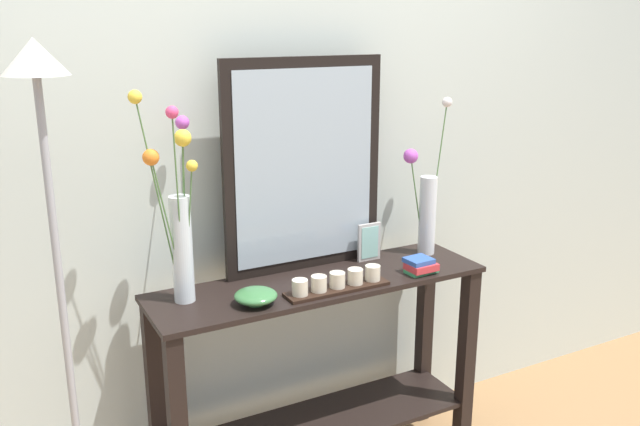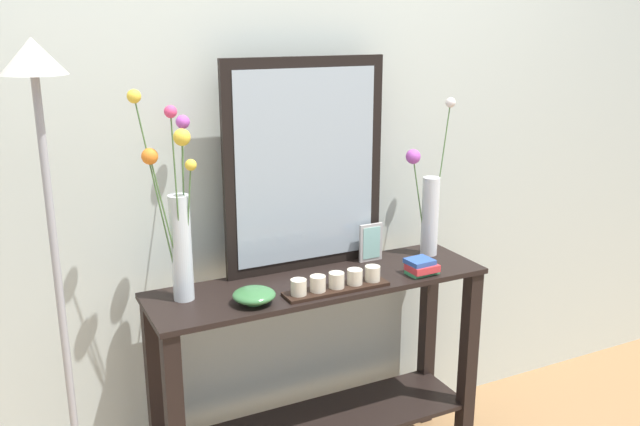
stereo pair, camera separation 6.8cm
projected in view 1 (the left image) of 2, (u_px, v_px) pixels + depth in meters
name	position (u px, v px, depth m)	size (l,w,h in m)	color
wall_back	(284.00, 131.00, 2.61)	(6.40, 0.08, 2.70)	beige
console_table	(320.00, 360.00, 2.59)	(1.28, 0.36, 0.84)	black
mirror_leaning	(304.00, 166.00, 2.52)	(0.64, 0.03, 0.80)	black
tall_vase_left	(179.00, 221.00, 2.24)	(0.23, 0.24, 0.72)	silver
vase_right	(426.00, 205.00, 2.73)	(0.23, 0.09, 0.63)	silver
candle_tray	(337.00, 283.00, 2.40)	(0.39, 0.09, 0.07)	black
picture_frame_small	(369.00, 242.00, 2.69)	(0.10, 0.01, 0.15)	#B7B2AD
decorative_bowl	(256.00, 296.00, 2.28)	(0.15, 0.15, 0.05)	#38703D
book_stack	(421.00, 266.00, 2.56)	(0.12, 0.10, 0.06)	#388E56
floor_lamp	(55.00, 237.00, 1.94)	(0.24, 0.24, 1.72)	#9E9EA3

